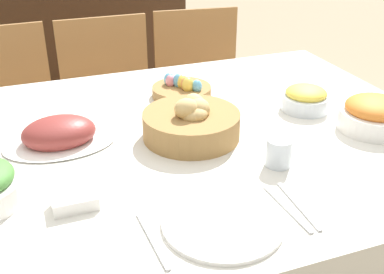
{
  "coord_description": "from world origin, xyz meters",
  "views": [
    {
      "loc": [
        -0.39,
        -1.17,
        1.41
      ],
      "look_at": [
        0.02,
        -0.09,
        0.8
      ],
      "focal_mm": 45.0,
      "sensor_mm": 36.0,
      "label": 1
    }
  ],
  "objects_px": {
    "egg_basket": "(182,89)",
    "drinking_cup": "(279,152)",
    "chair_far_center": "(112,108)",
    "chair_far_right": "(202,95)",
    "sideboard": "(61,53)",
    "chair_far_left": "(10,123)",
    "bread_basket": "(192,122)",
    "ham_platter": "(59,134)",
    "dinner_plate": "(223,223)",
    "carrot_bowl": "(375,114)",
    "butter_dish": "(75,202)",
    "pineapple_bowl": "(306,99)",
    "spoon": "(298,206)",
    "fork": "(152,240)",
    "knife": "(287,208)"
  },
  "relations": [
    {
      "from": "fork",
      "to": "spoon",
      "type": "distance_m",
      "value": 0.34
    },
    {
      "from": "egg_basket",
      "to": "knife",
      "type": "xyz_separation_m",
      "value": [
        0.0,
        -0.7,
        -0.02
      ]
    },
    {
      "from": "ham_platter",
      "to": "bread_basket",
      "type": "bearing_deg",
      "value": -14.63
    },
    {
      "from": "sideboard",
      "to": "pineapple_bowl",
      "type": "xyz_separation_m",
      "value": [
        0.59,
        -1.85,
        0.33
      ]
    },
    {
      "from": "sideboard",
      "to": "egg_basket",
      "type": "distance_m",
      "value": 1.66
    },
    {
      "from": "spoon",
      "to": "carrot_bowl",
      "type": "bearing_deg",
      "value": 35.22
    },
    {
      "from": "bread_basket",
      "to": "pineapple_bowl",
      "type": "bearing_deg",
      "value": 7.7
    },
    {
      "from": "dinner_plate",
      "to": "knife",
      "type": "distance_m",
      "value": 0.16
    },
    {
      "from": "spoon",
      "to": "drinking_cup",
      "type": "height_order",
      "value": "drinking_cup"
    },
    {
      "from": "spoon",
      "to": "fork",
      "type": "bearing_deg",
      "value": -177.39
    },
    {
      "from": "egg_basket",
      "to": "drinking_cup",
      "type": "bearing_deg",
      "value": -81.17
    },
    {
      "from": "egg_basket",
      "to": "fork",
      "type": "xyz_separation_m",
      "value": [
        -0.31,
        -0.7,
        -0.02
      ]
    },
    {
      "from": "chair_far_center",
      "to": "knife",
      "type": "distance_m",
      "value": 1.35
    },
    {
      "from": "chair_far_left",
      "to": "pineapple_bowl",
      "type": "height_order",
      "value": "chair_far_left"
    },
    {
      "from": "fork",
      "to": "chair_far_center",
      "type": "bearing_deg",
      "value": 79.77
    },
    {
      "from": "ham_platter",
      "to": "knife",
      "type": "distance_m",
      "value": 0.66
    },
    {
      "from": "chair_far_right",
      "to": "sideboard",
      "type": "relative_size",
      "value": 0.57
    },
    {
      "from": "knife",
      "to": "spoon",
      "type": "height_order",
      "value": "same"
    },
    {
      "from": "spoon",
      "to": "chair_far_right",
      "type": "bearing_deg",
      "value": 80.36
    },
    {
      "from": "fork",
      "to": "knife",
      "type": "relative_size",
      "value": 1.0
    },
    {
      "from": "carrot_bowl",
      "to": "fork",
      "type": "distance_m",
      "value": 0.81
    },
    {
      "from": "chair_far_center",
      "to": "dinner_plate",
      "type": "xyz_separation_m",
      "value": [
        -0.02,
        -1.32,
        0.29
      ]
    },
    {
      "from": "chair_far_right",
      "to": "ham_platter",
      "type": "distance_m",
      "value": 1.16
    },
    {
      "from": "chair_far_center",
      "to": "spoon",
      "type": "height_order",
      "value": "chair_far_center"
    },
    {
      "from": "bread_basket",
      "to": "spoon",
      "type": "bearing_deg",
      "value": -74.94
    },
    {
      "from": "sideboard",
      "to": "chair_far_right",
      "type": "bearing_deg",
      "value": -59.89
    },
    {
      "from": "chair_far_left",
      "to": "chair_far_center",
      "type": "height_order",
      "value": "same"
    },
    {
      "from": "chair_far_left",
      "to": "bread_basket",
      "type": "bearing_deg",
      "value": -62.99
    },
    {
      "from": "chair_far_left",
      "to": "sideboard",
      "type": "xyz_separation_m",
      "value": [
        0.33,
        0.99,
        -0.01
      ]
    },
    {
      "from": "ham_platter",
      "to": "dinner_plate",
      "type": "relative_size",
      "value": 1.19
    },
    {
      "from": "carrot_bowl",
      "to": "chair_far_center",
      "type": "bearing_deg",
      "value": 119.07
    },
    {
      "from": "chair_far_center",
      "to": "drinking_cup",
      "type": "relative_size",
      "value": 11.81
    },
    {
      "from": "chair_far_right",
      "to": "drinking_cup",
      "type": "distance_m",
      "value": 1.21
    },
    {
      "from": "chair_far_left",
      "to": "chair_far_center",
      "type": "xyz_separation_m",
      "value": [
        0.46,
        0.0,
        0.0
      ]
    },
    {
      "from": "carrot_bowl",
      "to": "drinking_cup",
      "type": "relative_size",
      "value": 2.77
    },
    {
      "from": "fork",
      "to": "butter_dish",
      "type": "xyz_separation_m",
      "value": [
        -0.13,
        0.17,
        0.01
      ]
    },
    {
      "from": "knife",
      "to": "drinking_cup",
      "type": "xyz_separation_m",
      "value": [
        0.08,
        0.18,
        0.03
      ]
    },
    {
      "from": "dinner_plate",
      "to": "butter_dish",
      "type": "bearing_deg",
      "value": 149.0
    },
    {
      "from": "sideboard",
      "to": "drinking_cup",
      "type": "bearing_deg",
      "value": -81.04
    },
    {
      "from": "sideboard",
      "to": "knife",
      "type": "xyz_separation_m",
      "value": [
        0.26,
        -2.31,
        0.3
      ]
    },
    {
      "from": "pineapple_bowl",
      "to": "fork",
      "type": "distance_m",
      "value": 0.79
    },
    {
      "from": "spoon",
      "to": "drinking_cup",
      "type": "relative_size",
      "value": 2.55
    },
    {
      "from": "ham_platter",
      "to": "fork",
      "type": "relative_size",
      "value": 1.65
    },
    {
      "from": "carrot_bowl",
      "to": "butter_dish",
      "type": "height_order",
      "value": "carrot_bowl"
    },
    {
      "from": "chair_far_right",
      "to": "chair_far_center",
      "type": "bearing_deg",
      "value": -173.77
    },
    {
      "from": "carrot_bowl",
      "to": "butter_dish",
      "type": "relative_size",
      "value": 2.04
    },
    {
      "from": "ham_platter",
      "to": "spoon",
      "type": "relative_size",
      "value": 1.65
    },
    {
      "from": "chair_far_center",
      "to": "egg_basket",
      "type": "distance_m",
      "value": 0.7
    },
    {
      "from": "egg_basket",
      "to": "drinking_cup",
      "type": "xyz_separation_m",
      "value": [
        0.08,
        -0.52,
        0.01
      ]
    },
    {
      "from": "chair_far_right",
      "to": "pineapple_bowl",
      "type": "height_order",
      "value": "chair_far_right"
    }
  ]
}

